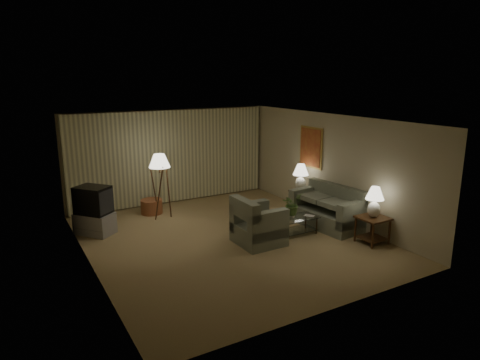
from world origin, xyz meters
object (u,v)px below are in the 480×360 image
at_px(coffee_table, 297,223).
at_px(crt_tv, 93,200).
at_px(floor_lamp, 160,185).
at_px(table_lamp_far, 301,175).
at_px(side_table_far, 300,198).
at_px(table_lamp_near, 375,199).
at_px(side_table_near, 373,225).
at_px(vase, 292,215).
at_px(tv_cabinet, 95,223).
at_px(armchair, 259,225).
at_px(ottoman, 152,206).
at_px(sofa, 326,211).

xyz_separation_m(coffee_table, crt_tv, (-4.06, 2.41, 0.55)).
bearing_deg(floor_lamp, table_lamp_far, -22.55).
distance_m(side_table_far, table_lamp_near, 2.67).
distance_m(side_table_near, vase, 1.80).
bearing_deg(side_table_far, tv_cabinet, 168.47).
xyz_separation_m(armchair, tv_cabinet, (-3.02, 2.42, -0.17)).
bearing_deg(ottoman, floor_lamp, -74.95).
bearing_deg(table_lamp_near, table_lamp_far, 90.00).
distance_m(table_lamp_far, vase, 1.94).
bearing_deg(coffee_table, vase, -180.00).
bearing_deg(sofa, coffee_table, -89.98).
relative_size(table_lamp_far, vase, 4.41).
xyz_separation_m(tv_cabinet, floor_lamp, (1.77, 0.37, 0.63)).
height_order(side_table_near, coffee_table, side_table_near).
bearing_deg(floor_lamp, armchair, -65.80).
xyz_separation_m(armchair, side_table_far, (2.18, 1.35, -0.02)).
height_order(sofa, ottoman, sofa).
bearing_deg(sofa, table_lamp_far, 167.38).
relative_size(armchair, floor_lamp, 0.59).
xyz_separation_m(coffee_table, floor_lamp, (-2.30, 2.78, 0.61)).
height_order(tv_cabinet, crt_tv, crt_tv).
distance_m(side_table_near, crt_tv, 6.37).
relative_size(side_table_near, vase, 3.69).
relative_size(armchair, coffee_table, 0.98).
relative_size(coffee_table, ottoman, 1.76).
bearing_deg(floor_lamp, crt_tv, -168.32).
height_order(armchair, ottoman, armchair).
distance_m(side_table_far, vase, 1.87).
xyz_separation_m(armchair, table_lamp_near, (2.18, -1.25, 0.59)).
relative_size(armchair, side_table_far, 1.66).
xyz_separation_m(side_table_far, floor_lamp, (-3.43, 1.43, 0.48)).
relative_size(crt_tv, vase, 5.57).
xyz_separation_m(table_lamp_far, floor_lamp, (-3.43, 1.43, -0.15)).
height_order(armchair, side_table_near, armchair).
distance_m(crt_tv, vase, 4.61).
distance_m(sofa, side_table_near, 1.36).
distance_m(side_table_far, ottoman, 4.02).
relative_size(sofa, coffee_table, 1.95).
relative_size(side_table_far, vase, 3.64).
xyz_separation_m(sofa, vase, (-1.14, -0.10, 0.10)).
bearing_deg(tv_cabinet, side_table_far, 39.38).
distance_m(tv_cabinet, crt_tv, 0.57).
xyz_separation_m(side_table_near, tv_cabinet, (-5.20, 3.66, -0.17)).
bearing_deg(coffee_table, crt_tv, 149.32).
height_order(table_lamp_near, crt_tv, table_lamp_near).
distance_m(armchair, coffee_table, 1.06).
distance_m(side_table_far, crt_tv, 5.32).
bearing_deg(coffee_table, armchair, -179.77).
relative_size(coffee_table, tv_cabinet, 1.01).
relative_size(floor_lamp, ottoman, 2.93).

